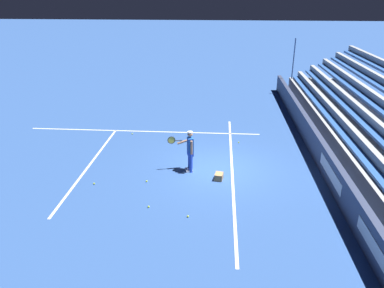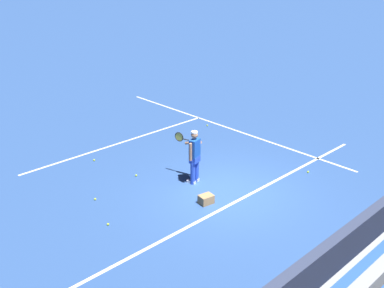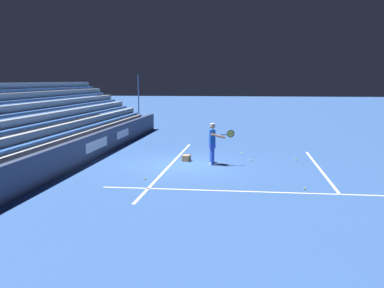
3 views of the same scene
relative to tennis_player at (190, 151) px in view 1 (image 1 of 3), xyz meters
name	(u,v)px [view 1 (image 1 of 3)]	position (x,y,z in m)	size (l,w,h in m)	color
ground_plane	(220,169)	(0.29, -1.23, -0.89)	(160.00, 160.00, 0.00)	#2D5193
court_baseline_white	(232,169)	(0.29, -1.73, -0.89)	(12.00, 0.10, 0.01)	white
court_sideline_white	(144,131)	(4.40, 2.77, -0.89)	(0.10, 12.00, 0.01)	white
court_service_line_white	(90,164)	(0.29, 4.27, -0.89)	(8.22, 0.10, 0.01)	white
back_wall_sponsor_board	(325,160)	(0.28, -5.42, -0.34)	(26.73, 0.25, 1.10)	#384260
tennis_player	(190,151)	(0.00, 0.00, 0.00)	(0.59, 1.06, 1.71)	blue
ball_box_cardboard	(219,177)	(-0.67, -1.20, -0.76)	(0.40, 0.30, 0.26)	#A87F51
tennis_ball_by_box	(149,207)	(-2.88, 1.16, -0.86)	(0.07, 0.07, 0.07)	#CCE533
tennis_ball_toward_net	(147,181)	(-1.08, 1.58, -0.86)	(0.07, 0.07, 0.07)	#CCE533
tennis_ball_far_left	(239,142)	(3.17, -2.13, -0.86)	(0.07, 0.07, 0.07)	#CCE533
tennis_ball_far_right	(188,216)	(-3.37, -0.22, -0.86)	(0.07, 0.07, 0.07)	#CCE533
tennis_ball_on_baseline	(94,184)	(-1.42, 3.53, -0.86)	(0.07, 0.07, 0.07)	#CCE533
tennis_ball_stray_back	(132,134)	(3.92, 3.27, -0.86)	(0.07, 0.07, 0.07)	#CCE533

